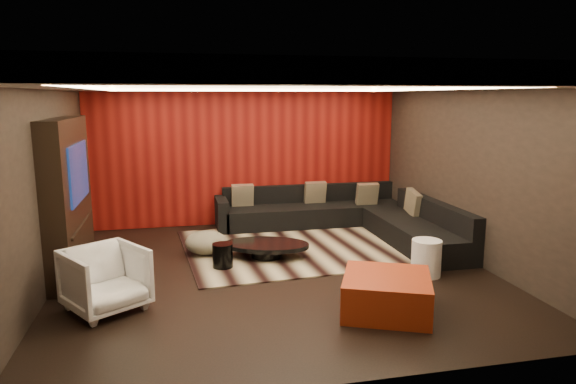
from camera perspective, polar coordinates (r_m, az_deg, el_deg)
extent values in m
cube|color=black|center=(7.49, -1.26, -8.93)|extent=(6.00, 6.00, 0.02)
cube|color=silver|center=(7.06, -1.36, 13.18)|extent=(6.00, 6.00, 0.02)
cube|color=black|center=(10.08, -4.65, 4.35)|extent=(6.00, 0.02, 2.80)
cube|color=black|center=(7.19, -25.53, 0.83)|extent=(0.02, 6.00, 2.80)
cube|color=black|center=(8.26, 19.65, 2.39)|extent=(0.02, 6.00, 2.80)
cube|color=#6B0C0A|center=(10.04, -4.62, 4.33)|extent=(5.98, 0.05, 2.78)
cube|color=silver|center=(9.72, -4.51, 11.74)|extent=(6.00, 0.60, 0.22)
cube|color=silver|center=(4.44, 5.61, 13.09)|extent=(6.00, 0.60, 0.22)
cube|color=silver|center=(7.05, -23.88, 11.32)|extent=(0.60, 4.80, 0.22)
cube|color=silver|center=(8.03, 18.32, 11.49)|extent=(0.60, 4.80, 0.22)
cube|color=#FFD899|center=(9.38, -4.20, 11.24)|extent=(4.80, 0.08, 0.04)
cube|color=#FFD899|center=(4.76, 4.30, 11.86)|extent=(4.80, 0.08, 0.04)
cube|color=#FFD899|center=(6.99, -21.05, 10.79)|extent=(0.08, 4.80, 0.04)
cube|color=#FFD899|center=(7.86, 16.11, 10.98)|extent=(0.08, 4.80, 0.04)
cube|color=black|center=(7.79, -23.25, -0.56)|extent=(0.30, 2.00, 2.20)
cube|color=black|center=(7.71, -22.27, 2.03)|extent=(0.04, 1.30, 0.80)
cube|color=black|center=(7.84, -21.89, -3.39)|extent=(0.04, 1.60, 0.04)
cube|color=tan|center=(8.72, 2.00, -5.93)|extent=(4.22, 3.31, 0.02)
cylinder|color=black|center=(8.06, -2.37, -6.43)|extent=(1.66, 1.66, 0.22)
cylinder|color=black|center=(7.63, -7.27, -7.00)|extent=(0.32, 0.32, 0.35)
ellipsoid|color=beige|center=(8.30, -9.09, -5.55)|extent=(0.78, 0.78, 0.36)
cylinder|color=white|center=(7.51, 15.10, -7.09)|extent=(0.51, 0.51, 0.52)
cube|color=maroon|center=(6.22, 10.89, -11.04)|extent=(1.30, 1.30, 0.44)
imported|color=white|center=(6.46, -19.62, -9.13)|extent=(1.14, 1.15, 0.76)
cube|color=black|center=(10.09, 2.87, -2.54)|extent=(3.50, 0.90, 0.40)
cube|color=black|center=(10.34, 2.37, -0.08)|extent=(3.50, 0.20, 0.35)
cube|color=black|center=(8.96, 13.95, -4.54)|extent=(0.90, 2.60, 0.40)
cube|color=black|center=(9.03, 16.05, -2.07)|extent=(0.20, 2.60, 0.35)
cube|color=black|center=(9.76, -7.39, -2.47)|extent=(0.20, 0.90, 0.60)
cube|color=#C0B18D|center=(10.15, 3.04, -0.03)|extent=(0.42, 0.20, 0.44)
cube|color=#C0B18D|center=(10.10, 8.79, -0.20)|extent=(0.42, 0.20, 0.44)
cube|color=#C0B18D|center=(9.43, 13.72, -1.15)|extent=(0.12, 0.50, 0.50)
cube|color=#C0B18D|center=(9.89, -5.08, -0.35)|extent=(0.42, 0.20, 0.44)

